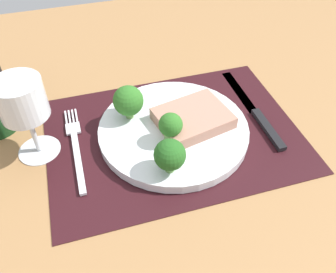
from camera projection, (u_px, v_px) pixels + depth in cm
name	position (u px, v px, depth cm)	size (l,w,h in cm)	color
ground_plane	(173.00, 141.00, 61.24)	(140.00, 110.00, 3.00)	#996D42
placemat	(173.00, 134.00, 60.07)	(41.98, 30.39, 0.30)	black
plate	(173.00, 130.00, 59.40)	(25.00, 25.00, 1.60)	silver
steak	(192.00, 117.00, 58.99)	(11.49, 9.16, 2.10)	tan
broccoli_center	(128.00, 101.00, 58.18)	(5.08, 5.08, 6.04)	#6B994C
broccoli_near_steak	(170.00, 155.00, 49.94)	(4.65, 4.65, 5.66)	#5B8942
broccoli_back_left	(171.00, 126.00, 54.38)	(3.79, 3.79, 5.29)	#6B994C
fork	(76.00, 146.00, 57.50)	(2.40, 19.20, 0.50)	silver
knife	(256.00, 113.00, 63.26)	(1.80, 23.00, 0.80)	black
wine_glass	(22.00, 104.00, 50.61)	(7.09, 7.09, 13.67)	silver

